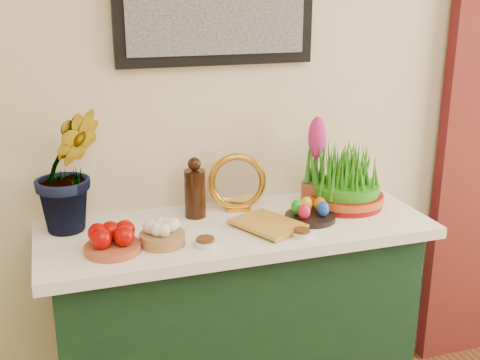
# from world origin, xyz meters

# --- Properties ---
(sideboard) EXTENTS (1.30, 0.45, 0.85)m
(sideboard) POSITION_xyz_m (-0.19, 2.00, 0.42)
(sideboard) COLOR #12331A
(sideboard) RESTS_ON ground
(tablecloth) EXTENTS (1.40, 0.55, 0.04)m
(tablecloth) POSITION_xyz_m (-0.19, 2.00, 0.87)
(tablecloth) COLOR white
(tablecloth) RESTS_ON sideboard
(hyacinth_green) EXTENTS (0.33, 0.29, 0.57)m
(hyacinth_green) POSITION_xyz_m (-0.75, 2.13, 1.18)
(hyacinth_green) COLOR #267019
(hyacinth_green) RESTS_ON tablecloth
(apple_bowl) EXTENTS (0.24, 0.24, 0.09)m
(apple_bowl) POSITION_xyz_m (-0.65, 1.89, 0.93)
(apple_bowl) COLOR #A84B2C
(apple_bowl) RESTS_ON tablecloth
(garlic_basket) EXTENTS (0.17, 0.17, 0.08)m
(garlic_basket) POSITION_xyz_m (-0.48, 1.90, 0.92)
(garlic_basket) COLOR #AD7845
(garlic_basket) RESTS_ON tablecloth
(vinegar_cruet) EXTENTS (0.08, 0.08, 0.23)m
(vinegar_cruet) POSITION_xyz_m (-0.32, 2.12, 0.99)
(vinegar_cruet) COLOR black
(vinegar_cruet) RESTS_ON tablecloth
(mirror) EXTENTS (0.23, 0.09, 0.22)m
(mirror) POSITION_xyz_m (-0.15, 2.14, 1.00)
(mirror) COLOR gold
(mirror) RESTS_ON tablecloth
(book) EXTENTS (0.25, 0.28, 0.03)m
(book) POSITION_xyz_m (-0.18, 1.89, 0.91)
(book) COLOR #BD8B29
(book) RESTS_ON tablecloth
(spice_dish_left) EXTENTS (0.07, 0.07, 0.03)m
(spice_dish_left) POSITION_xyz_m (-0.35, 1.85, 0.90)
(spice_dish_left) COLOR silver
(spice_dish_left) RESTS_ON tablecloth
(spice_dish_right) EXTENTS (0.07, 0.07, 0.03)m
(spice_dish_right) POSITION_xyz_m (-0.02, 1.82, 0.90)
(spice_dish_right) COLOR silver
(spice_dish_right) RESTS_ON tablecloth
(egg_plate) EXTENTS (0.23, 0.23, 0.08)m
(egg_plate) POSITION_xyz_m (0.08, 1.96, 0.92)
(egg_plate) COLOR black
(egg_plate) RESTS_ON tablecloth
(hyacinth_pink) EXTENTS (0.11, 0.11, 0.35)m
(hyacinth_pink) POSITION_xyz_m (0.16, 2.11, 1.05)
(hyacinth_pink) COLOR brown
(hyacinth_pink) RESTS_ON tablecloth
(wheatgrass_sabzeh) EXTENTS (0.30, 0.30, 0.24)m
(wheatgrass_sabzeh) POSITION_xyz_m (0.27, 2.05, 1.00)
(wheatgrass_sabzeh) COLOR maroon
(wheatgrass_sabzeh) RESTS_ON tablecloth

